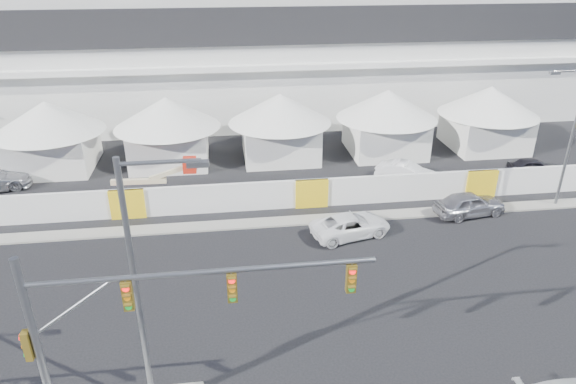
{
  "coord_description": "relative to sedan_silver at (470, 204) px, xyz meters",
  "views": [
    {
      "loc": [
        0.35,
        -16.12,
        15.77
      ],
      "look_at": [
        3.82,
        10.0,
        3.32
      ],
      "focal_mm": 32.0,
      "sensor_mm": 36.0,
      "label": 1
    }
  ],
  "objects": [
    {
      "name": "ground",
      "position": [
        -16.02,
        -11.93,
        -0.8
      ],
      "size": [
        160.0,
        160.0,
        0.0
      ],
      "primitive_type": "plane",
      "color": "black",
      "rests_on": "ground"
    },
    {
      "name": "far_curb",
      "position": [
        3.98,
        0.57,
        -0.74
      ],
      "size": [
        80.0,
        1.2,
        0.12
      ],
      "primitive_type": "cube",
      "color": "gray",
      "rests_on": "ground"
    },
    {
      "name": "stadium",
      "position": [
        -7.31,
        29.58,
        8.65
      ],
      "size": [
        80.0,
        24.8,
        21.98
      ],
      "color": "silver",
      "rests_on": "ground"
    },
    {
      "name": "tent_row",
      "position": [
        -15.52,
        12.07,
        2.35
      ],
      "size": [
        53.4,
        8.4,
        5.4
      ],
      "color": "white",
      "rests_on": "ground"
    },
    {
      "name": "hoarding_fence",
      "position": [
        -10.02,
        2.57,
        0.2
      ],
      "size": [
        70.0,
        0.25,
        2.0
      ],
      "primitive_type": "cube",
      "color": "white",
      "rests_on": "ground"
    },
    {
      "name": "sedan_silver",
      "position": [
        0.0,
        0.0,
        0.0
      ],
      "size": [
        2.56,
        4.9,
        1.59
      ],
      "primitive_type": "imported",
      "rotation": [
        0.0,
        0.0,
        1.72
      ],
      "color": "#A8A7AC",
      "rests_on": "ground"
    },
    {
      "name": "pickup_curb",
      "position": [
        -8.33,
        -1.58,
        -0.11
      ],
      "size": [
        3.37,
        5.3,
        1.36
      ],
      "primitive_type": "imported",
      "rotation": [
        0.0,
        0.0,
        1.81
      ],
      "color": "white",
      "rests_on": "ground"
    },
    {
      "name": "lot_car_a",
      "position": [
        -2.27,
        5.67,
        -0.05
      ],
      "size": [
        3.81,
        4.62,
        1.48
      ],
      "primitive_type": "imported",
      "rotation": [
        0.0,
        0.0,
        0.98
      ],
      "color": "white",
      "rests_on": "ground"
    },
    {
      "name": "lot_car_b",
      "position": [
        7.89,
        5.64,
        -0.13
      ],
      "size": [
        1.99,
        4.05,
        1.33
      ],
      "primitive_type": "imported",
      "rotation": [
        0.0,
        0.0,
        1.46
      ],
      "color": "black",
      "rests_on": "ground"
    },
    {
      "name": "traffic_mast",
      "position": [
        -19.52,
        -14.68,
        3.65
      ],
      "size": [
        11.1,
        0.74,
        7.64
      ],
      "color": "gray",
      "rests_on": "median_island"
    },
    {
      "name": "streetlight_median",
      "position": [
        -18.58,
        -13.45,
        5.16
      ],
      "size": [
        2.8,
        0.28,
        10.11
      ],
      "color": "gray",
      "rests_on": "median_island"
    },
    {
      "name": "streetlight_curb",
      "position": [
        6.33,
        0.57,
        4.64
      ],
      "size": [
        2.77,
        0.62,
        9.36
      ],
      "color": "gray",
      "rests_on": "ground"
    },
    {
      "name": "boom_lift",
      "position": [
        -21.9,
        4.02,
        0.12
      ],
      "size": [
        6.74,
        1.64,
        3.42
      ],
      "rotation": [
        0.0,
        0.0,
        -0.03
      ],
      "color": "red",
      "rests_on": "ground"
    }
  ]
}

